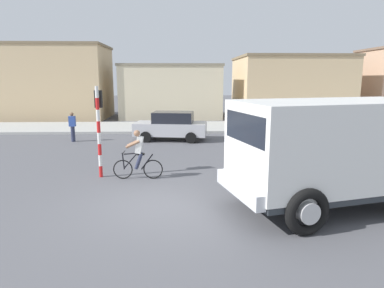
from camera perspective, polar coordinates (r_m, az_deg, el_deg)
name	(u,v)px	position (r m, az deg, el deg)	size (l,w,h in m)	color
ground_plane	(156,203)	(9.86, -6.03, -9.71)	(120.00, 120.00, 0.00)	#56565B
sidewalk_far	(170,127)	(24.03, -3.74, 2.85)	(80.00, 5.00, 0.16)	#ADADA8
truck_foreground	(333,148)	(9.73, 22.44, -0.55)	(5.85, 3.77, 2.90)	white
cyclist	(138,155)	(11.95, -9.01, -1.77)	(1.73, 0.50, 1.72)	black
traffic_light_pole	(99,119)	(12.33, -15.30, 4.05)	(0.24, 0.43, 3.20)	red
car_red_near	(289,125)	(20.37, 15.93, 3.07)	(4.08, 2.03, 1.60)	#1E2328
car_white_mid	(171,126)	(19.29, -3.48, 3.05)	(4.20, 2.29, 1.60)	#B7B7BC
pedestrian_near_kerb	(72,126)	(19.92, -19.31, 2.79)	(0.34, 0.22, 1.62)	#2D334C
building_corner_left	(51,82)	(32.33, -22.47, 9.53)	(9.76, 6.05, 6.22)	#D1B284
building_mid_block	(171,91)	(30.69, -3.47, 8.80)	(8.72, 5.60, 4.62)	beige
building_corner_right	(289,87)	(32.57, 15.84, 9.19)	(9.35, 8.03, 5.36)	#D1B284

